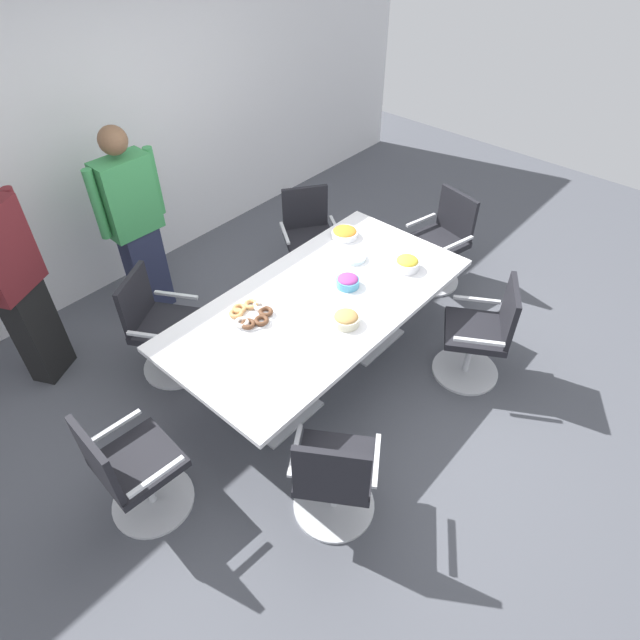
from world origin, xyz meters
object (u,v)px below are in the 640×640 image
object	(u,v)px
office_chair_4	(309,242)
person_standing_0	(13,280)
conference_table	(320,313)
snack_bowl_chips_yellow	(407,263)
office_chair_2	(481,337)
snack_bowl_cookies	(346,319)
office_chair_5	(162,330)
donut_platter	(251,314)
office_chair_3	(440,245)
snack_bowl_candy_mix	(348,281)
person_standing_1	(135,223)
office_chair_1	(334,479)
snack_bowl_chips_orange	(345,233)
plate_stack	(354,258)
office_chair_0	(133,473)

from	to	relation	value
office_chair_4	person_standing_0	world-z (taller)	person_standing_0
conference_table	snack_bowl_chips_yellow	size ratio (longest dim) A/B	12.17
office_chair_2	snack_bowl_cookies	size ratio (longest dim) A/B	4.71
office_chair_5	donut_platter	distance (m)	0.88
snack_bowl_chips_yellow	donut_platter	xyz separation A→B (m)	(-1.22, 0.51, -0.03)
office_chair_3	snack_bowl_candy_mix	distance (m)	1.48
office_chair_3	person_standing_1	xyz separation A→B (m)	(-2.11, 1.77, 0.50)
office_chair_1	snack_bowl_candy_mix	distance (m)	1.53
person_standing_1	office_chair_3	bearing A→B (deg)	141.30
office_chair_1	snack_bowl_chips_yellow	xyz separation A→B (m)	(1.67, 0.66, 0.40)
conference_table	snack_bowl_chips_orange	size ratio (longest dim) A/B	10.40
person_standing_0	donut_platter	world-z (taller)	person_standing_0
snack_bowl_chips_orange	office_chair_4	bearing A→B (deg)	77.58
donut_platter	snack_bowl_chips_yellow	bearing A→B (deg)	-22.64
donut_platter	snack_bowl_candy_mix	bearing A→B (deg)	-21.84
office_chair_5	snack_bowl_chips_orange	bearing A→B (deg)	130.27
snack_bowl_chips_yellow	plate_stack	bearing A→B (deg)	113.99
plate_stack	office_chair_0	bearing A→B (deg)	-177.55
person_standing_1	snack_bowl_chips_yellow	distance (m)	2.30
snack_bowl_cookies	donut_platter	xyz separation A→B (m)	(-0.39, 0.56, -0.02)
conference_table	snack_bowl_cookies	distance (m)	0.36
snack_bowl_chips_yellow	snack_bowl_candy_mix	bearing A→B (deg)	156.17
conference_table	person_standing_0	distance (m)	2.24
office_chair_2	snack_bowl_chips_yellow	world-z (taller)	office_chair_2
office_chair_3	snack_bowl_candy_mix	bearing A→B (deg)	103.33
conference_table	office_chair_3	world-z (taller)	office_chair_3
office_chair_1	office_chair_5	size ratio (longest dim) A/B	1.00
plate_stack	office_chair_4	bearing A→B (deg)	67.70
office_chair_4	person_standing_1	distance (m)	1.61
office_chair_5	snack_bowl_candy_mix	size ratio (longest dim) A/B	5.07
office_chair_0	person_standing_0	size ratio (longest dim) A/B	0.51
snack_bowl_cookies	plate_stack	size ratio (longest dim) A/B	0.97
office_chair_3	donut_platter	world-z (taller)	office_chair_3
office_chair_0	snack_bowl_cookies	bearing A→B (deg)	81.87
snack_bowl_chips_yellow	office_chair_4	bearing A→B (deg)	82.81
person_standing_1	snack_bowl_chips_yellow	world-z (taller)	person_standing_1
snack_bowl_candy_mix	snack_bowl_chips_orange	size ratio (longest dim) A/B	0.78
snack_bowl_cookies	office_chair_2	bearing A→B (deg)	-36.99
snack_bowl_candy_mix	plate_stack	world-z (taller)	snack_bowl_candy_mix
office_chair_2	office_chair_5	xyz separation A→B (m)	(-1.61, 1.95, 0.00)
snack_bowl_cookies	plate_stack	world-z (taller)	snack_bowl_cookies
office_chair_0	office_chair_1	distance (m)	1.24
office_chair_5	snack_bowl_chips_yellow	size ratio (longest dim) A/B	4.61
office_chair_1	snack_bowl_cookies	bearing A→B (deg)	92.99
office_chair_5	snack_bowl_chips_yellow	distance (m)	2.03
office_chair_2	snack_bowl_candy_mix	world-z (taller)	office_chair_2
office_chair_2	office_chair_4	size ratio (longest dim) A/B	1.00
snack_bowl_chips_yellow	donut_platter	world-z (taller)	snack_bowl_chips_yellow
conference_table	person_standing_0	bearing A→B (deg)	131.36
snack_bowl_candy_mix	snack_bowl_chips_yellow	bearing A→B (deg)	-23.83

